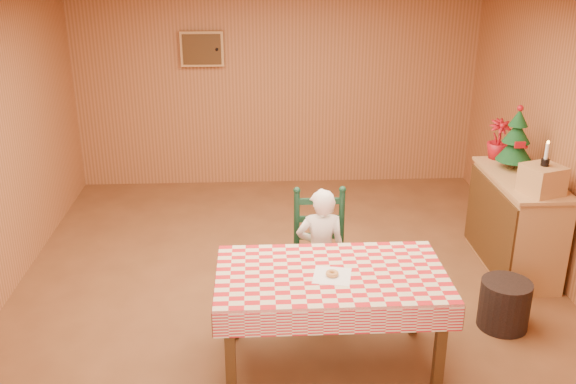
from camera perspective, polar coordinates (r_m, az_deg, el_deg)
The scene contains 13 objects.
ground at distance 5.78m, azimuth 0.10°, elevation -9.54°, with size 6.00×6.00×0.00m, color brown.
cabin_walls at distance 5.60m, azimuth -0.20°, elevation 9.63°, with size 5.10×6.05×2.65m.
dining_table at distance 4.65m, azimuth 3.84°, elevation -8.04°, with size 1.66×0.96×0.77m.
ladder_chair at distance 5.43m, azimuth 2.85°, elevation -5.64°, with size 0.44×0.40×1.08m.
seated_child at distance 5.35m, azimuth 2.92°, elevation -5.35°, with size 0.41×0.27×1.12m, color white.
napkin at distance 4.57m, azimuth 3.94°, elevation -7.43°, with size 0.26×0.26×0.00m, color white.
donut at distance 4.56m, azimuth 3.95°, elevation -7.24°, with size 0.09×0.09×0.03m, color #CB8D49.
shelf_unit at distance 6.49m, azimuth 19.52°, elevation -2.58°, with size 0.54×1.24×0.93m.
crate at distance 5.94m, azimuth 21.68°, elevation 1.05°, with size 0.30×0.30×0.25m, color tan.
christmas_tree at distance 6.46m, azimuth 19.61°, elevation 4.37°, with size 0.34×0.34×0.62m.
flower_arrangement at distance 6.73m, azimuth 18.21°, elevation 4.48°, with size 0.22×0.22×0.40m, color maroon.
candle_set at distance 5.88m, azimuth 21.93°, elevation 2.78°, with size 0.07×0.07×0.22m.
storage_bin at distance 5.60m, azimuth 18.67°, elevation -9.44°, with size 0.41×0.41×0.41m, color black.
Camera 1 is at (-0.26, -4.94, 2.98)m, focal length 40.00 mm.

